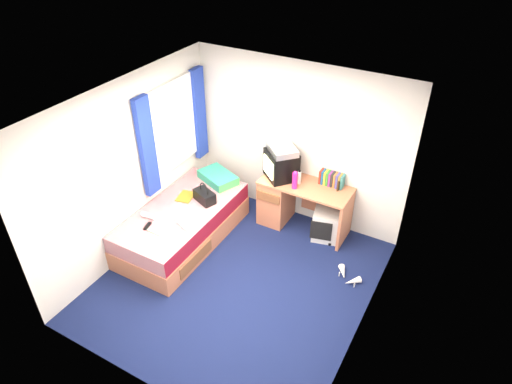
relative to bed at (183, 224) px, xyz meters
The scene contains 20 objects.
ground 1.18m from the bed, 17.20° to the right, with size 3.40×3.40×0.00m, color #0C1438.
room_shell 1.65m from the bed, 17.20° to the right, with size 3.40×3.40×3.40m.
bed is the anchor object (origin of this frame).
pillow 0.91m from the bed, 85.90° to the left, with size 0.58×0.37×0.13m, color teal.
desk 1.56m from the bed, 44.87° to the left, with size 1.30×0.55×0.75m.
storage_cube 2.03m from the bed, 30.67° to the left, with size 0.35×0.35×0.44m, color silver.
crt_tv 1.62m from the bed, 48.34° to the left, with size 0.57×0.57×0.42m.
vcr 1.75m from the bed, 48.34° to the left, with size 0.47×0.33×0.09m, color silver.
book_row 2.18m from the bed, 36.81° to the left, with size 0.34×0.13×0.20m.
picture_frame 2.25m from the bed, 33.72° to the left, with size 0.02×0.12×0.14m, color black.
pink_water_bottle 1.69m from the bed, 36.63° to the left, with size 0.08×0.08×0.24m, color #DF1F7F.
aerosol_can 1.76m from the bed, 40.28° to the left, with size 0.05×0.05×0.19m, color silver.
handbag 0.51m from the bed, 59.88° to the left, with size 0.37×0.29×0.30m.
towel 0.48m from the bed, 34.69° to the right, with size 0.29×0.24×0.10m, color white.
magazine 0.40m from the bed, 113.62° to the left, with size 0.21×0.28×0.01m, color yellow.
water_bottle 0.55m from the bed, 124.06° to the right, with size 0.07×0.07×0.20m, color silver.
colour_swatch_fan 0.64m from the bed, 89.65° to the right, with size 0.22×0.06×0.01m, color #FFA138.
remote_control 0.62m from the bed, 105.75° to the right, with size 0.05×0.16×0.02m, color black.
window_assembly 1.36m from the bed, 128.66° to the left, with size 0.11×1.42×1.40m.
white_heels 2.37m from the bed, ahead, with size 0.37×0.33×0.09m.
Camera 1 is at (2.26, -3.55, 4.28)m, focal length 32.00 mm.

